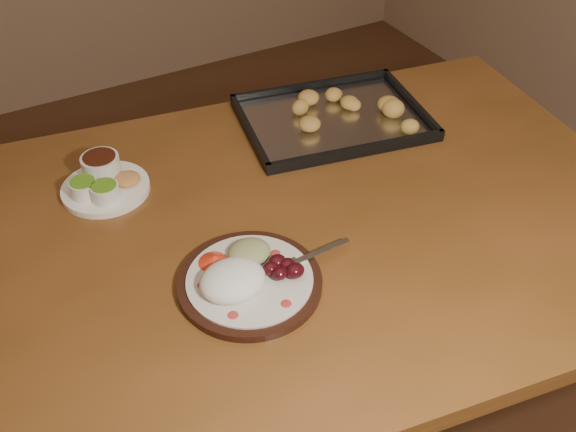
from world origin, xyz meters
TOP-DOWN VIEW (x-y plane):
  - dining_table at (0.23, -0.00)m, footprint 1.62×1.11m
  - dinner_plate at (0.15, -0.11)m, footprint 0.31×0.24m
  - condiment_saucer at (0.02, 0.25)m, footprint 0.17×0.17m
  - baking_tray at (0.53, 0.24)m, footprint 0.44×0.36m

SIDE VIEW (x-z plane):
  - dining_table at x=0.23m, z-range 0.28..1.03m
  - baking_tray at x=0.53m, z-range 0.74..0.78m
  - dinner_plate at x=0.15m, z-range 0.74..0.80m
  - condiment_saucer at x=0.02m, z-range 0.74..0.80m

